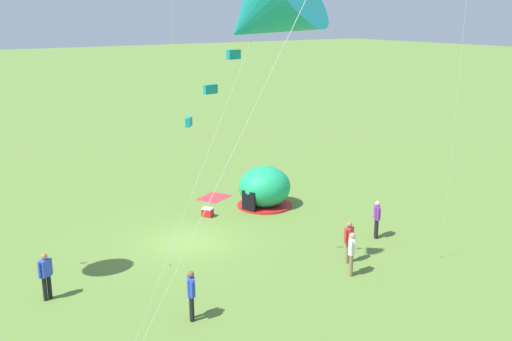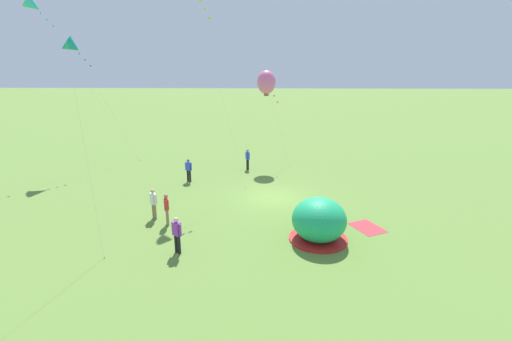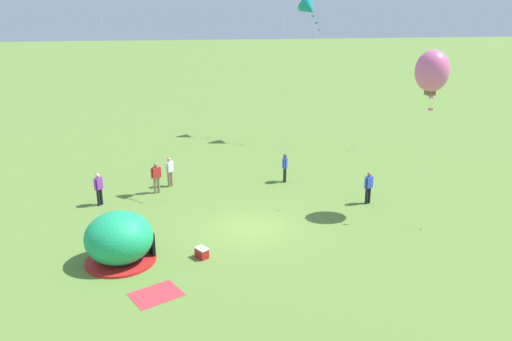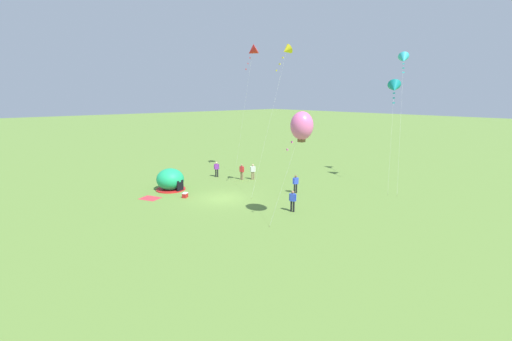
{
  "view_description": "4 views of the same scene",
  "coord_description": "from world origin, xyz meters",
  "px_view_note": "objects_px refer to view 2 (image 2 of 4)",
  "views": [
    {
      "loc": [
        11.23,
        21.92,
        9.73
      ],
      "look_at": [
        -0.85,
        4.15,
        4.02
      ],
      "focal_mm": 42.0,
      "sensor_mm": 36.0,
      "label": 1
    },
    {
      "loc": [
        -20.81,
        0.17,
        7.84
      ],
      "look_at": [
        -1.72,
        1.0,
        2.3
      ],
      "focal_mm": 24.0,
      "sensor_mm": 36.0,
      "label": 2
    },
    {
      "loc": [
        -3.47,
        -20.86,
        9.7
      ],
      "look_at": [
        0.29,
        0.3,
        2.72
      ],
      "focal_mm": 35.0,
      "sensor_mm": 36.0,
      "label": 3
    },
    {
      "loc": [
        24.09,
        -16.92,
        8.96
      ],
      "look_at": [
        1.21,
        2.84,
        2.34
      ],
      "focal_mm": 24.0,
      "sensor_mm": 36.0,
      "label": 4
    }
  ],
  "objects_px": {
    "person_center_field": "(167,208)",
    "person_with_toddler": "(177,233)",
    "person_far_back": "(248,158)",
    "person_near_tent": "(153,202)",
    "kite_pink": "(266,82)",
    "cooler_box": "(315,209)",
    "person_strolling": "(189,169)",
    "popup_tent": "(319,221)",
    "kite_cyan": "(33,5)",
    "kite_teal": "(73,46)"
  },
  "relations": [
    {
      "from": "person_center_field",
      "to": "person_with_toddler",
      "type": "relative_size",
      "value": 1.0
    },
    {
      "from": "person_far_back",
      "to": "person_near_tent",
      "type": "bearing_deg",
      "value": 156.09
    },
    {
      "from": "person_near_tent",
      "to": "kite_pink",
      "type": "height_order",
      "value": "kite_pink"
    },
    {
      "from": "cooler_box",
      "to": "person_strolling",
      "type": "bearing_deg",
      "value": 57.42
    },
    {
      "from": "person_far_back",
      "to": "person_strolling",
      "type": "bearing_deg",
      "value": 130.29
    },
    {
      "from": "cooler_box",
      "to": "person_far_back",
      "type": "height_order",
      "value": "person_far_back"
    },
    {
      "from": "popup_tent",
      "to": "kite_pink",
      "type": "distance_m",
      "value": 15.7
    },
    {
      "from": "popup_tent",
      "to": "cooler_box",
      "type": "distance_m",
      "value": 3.33
    },
    {
      "from": "person_center_field",
      "to": "kite_cyan",
      "type": "bearing_deg",
      "value": 49.17
    },
    {
      "from": "person_near_tent",
      "to": "person_center_field",
      "type": "bearing_deg",
      "value": -127.77
    },
    {
      "from": "person_strolling",
      "to": "person_with_toddler",
      "type": "height_order",
      "value": "same"
    },
    {
      "from": "person_with_toddler",
      "to": "kite_pink",
      "type": "relative_size",
      "value": 0.22
    },
    {
      "from": "cooler_box",
      "to": "person_far_back",
      "type": "bearing_deg",
      "value": 26.56
    },
    {
      "from": "person_strolling",
      "to": "kite_pink",
      "type": "xyz_separation_m",
      "value": [
        5.53,
        -5.58,
        6.01
      ]
    },
    {
      "from": "person_center_field",
      "to": "cooler_box",
      "type": "bearing_deg",
      "value": -76.77
    },
    {
      "from": "person_near_tent",
      "to": "kite_pink",
      "type": "relative_size",
      "value": 0.22
    },
    {
      "from": "kite_pink",
      "to": "person_near_tent",
      "type": "bearing_deg",
      "value": 153.9
    },
    {
      "from": "person_near_tent",
      "to": "kite_teal",
      "type": "relative_size",
      "value": 0.16
    },
    {
      "from": "person_near_tent",
      "to": "kite_cyan",
      "type": "bearing_deg",
      "value": 48.93
    },
    {
      "from": "popup_tent",
      "to": "person_far_back",
      "type": "bearing_deg",
      "value": 19.14
    },
    {
      "from": "kite_pink",
      "to": "cooler_box",
      "type": "bearing_deg",
      "value": -164.71
    },
    {
      "from": "person_far_back",
      "to": "kite_teal",
      "type": "xyz_separation_m",
      "value": [
        0.42,
        13.71,
        8.78
      ]
    },
    {
      "from": "popup_tent",
      "to": "person_far_back",
      "type": "height_order",
      "value": "popup_tent"
    },
    {
      "from": "kite_pink",
      "to": "kite_cyan",
      "type": "relative_size",
      "value": 0.6
    },
    {
      "from": "cooler_box",
      "to": "kite_pink",
      "type": "xyz_separation_m",
      "value": [
        11.02,
        3.01,
        6.76
      ]
    },
    {
      "from": "person_near_tent",
      "to": "kite_teal",
      "type": "xyz_separation_m",
      "value": [
        10.54,
        9.22,
        8.78
      ]
    },
    {
      "from": "person_strolling",
      "to": "kite_pink",
      "type": "bearing_deg",
      "value": -45.27
    },
    {
      "from": "popup_tent",
      "to": "kite_cyan",
      "type": "relative_size",
      "value": 0.21
    },
    {
      "from": "person_near_tent",
      "to": "kite_pink",
      "type": "xyz_separation_m",
      "value": [
        12.17,
        -5.96,
        6.01
      ]
    },
    {
      "from": "cooler_box",
      "to": "kite_cyan",
      "type": "relative_size",
      "value": 0.05
    },
    {
      "from": "person_center_field",
      "to": "person_far_back",
      "type": "bearing_deg",
      "value": -18.04
    },
    {
      "from": "person_strolling",
      "to": "kite_cyan",
      "type": "height_order",
      "value": "kite_cyan"
    },
    {
      "from": "popup_tent",
      "to": "kite_teal",
      "type": "distance_m",
      "value": 23.62
    },
    {
      "from": "person_center_field",
      "to": "popup_tent",
      "type": "bearing_deg",
      "value": -99.82
    },
    {
      "from": "person_center_field",
      "to": "person_near_tent",
      "type": "bearing_deg",
      "value": 52.23
    },
    {
      "from": "popup_tent",
      "to": "person_near_tent",
      "type": "height_order",
      "value": "popup_tent"
    },
    {
      "from": "popup_tent",
      "to": "person_far_back",
      "type": "distance_m",
      "value": 12.92
    },
    {
      "from": "cooler_box",
      "to": "person_with_toddler",
      "type": "distance_m",
      "value": 8.27
    },
    {
      "from": "popup_tent",
      "to": "person_with_toddler",
      "type": "bearing_deg",
      "value": 103.46
    },
    {
      "from": "kite_teal",
      "to": "person_with_toddler",
      "type": "bearing_deg",
      "value": -140.96
    },
    {
      "from": "popup_tent",
      "to": "person_near_tent",
      "type": "relative_size",
      "value": 1.63
    },
    {
      "from": "person_far_back",
      "to": "kite_teal",
      "type": "relative_size",
      "value": 0.16
    },
    {
      "from": "person_with_toddler",
      "to": "person_far_back",
      "type": "height_order",
      "value": "same"
    },
    {
      "from": "person_far_back",
      "to": "kite_cyan",
      "type": "height_order",
      "value": "kite_cyan"
    },
    {
      "from": "person_far_back",
      "to": "kite_pink",
      "type": "bearing_deg",
      "value": -35.75
    },
    {
      "from": "cooler_box",
      "to": "kite_pink",
      "type": "distance_m",
      "value": 13.27
    },
    {
      "from": "kite_teal",
      "to": "kite_cyan",
      "type": "relative_size",
      "value": 0.79
    },
    {
      "from": "person_far_back",
      "to": "kite_pink",
      "type": "distance_m",
      "value": 6.52
    },
    {
      "from": "person_far_back",
      "to": "kite_pink",
      "type": "xyz_separation_m",
      "value": [
        2.05,
        -1.47,
        6.01
      ]
    },
    {
      "from": "person_with_toddler",
      "to": "kite_pink",
      "type": "bearing_deg",
      "value": -13.16
    }
  ]
}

